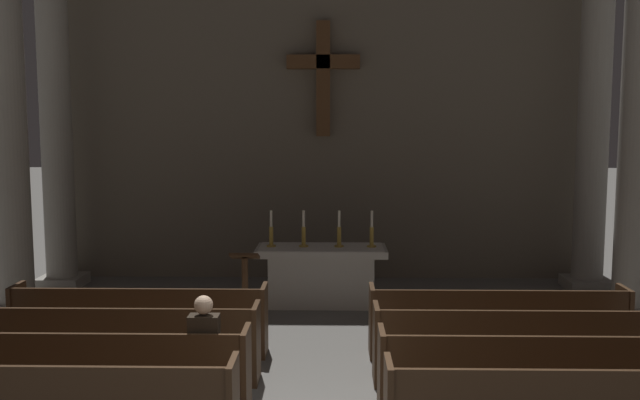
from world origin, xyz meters
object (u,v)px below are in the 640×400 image
Objects in this scene: pew_right_row_3 at (516,345)px; column_right_fourth at (593,130)px; lone_worshipper at (206,351)px; column_left_fourth at (56,130)px; column_right_third at (638,132)px; pew_right_row_2 at (540,374)px; pew_left_row_3 at (118,342)px; pew_left_row_4 at (140,320)px; candlestick_outer_left at (271,235)px; lectern at (245,290)px; candlestick_inner_right at (339,235)px; candlestick_outer_right at (372,236)px; altar at (321,274)px; candlestick_inner_left at (304,235)px; pew_right_row_4 at (497,322)px; column_left_third at (9,132)px; pew_left_row_2 at (90,371)px.

column_right_fourth is at bearing 62.13° from pew_right_row_3.
column_left_fourth is at bearing 123.33° from lone_worshipper.
pew_right_row_2 is at bearing -123.37° from column_right_third.
pew_left_row_3 is 1.00× the size of pew_left_row_4.
pew_right_row_3 is 0.56× the size of column_left_fourth.
column_left_fourth is at bearing 123.50° from pew_left_row_4.
lone_worshipper is (-6.10, -5.77, -2.26)m from column_right_fourth.
pew_left_row_4 is 3.10m from candlestick_outer_left.
pew_left_row_4 is 2.95× the size of lectern.
candlestick_inner_right is at bearing -13.60° from column_left_fourth.
candlestick_inner_right is at bearing 180.00° from candlestick_outer_right.
altar is 1.91× the size of lectern.
candlestick_outer_right reaches higher than pew_right_row_2.
pew_left_row_4 is at bearing -141.35° from candlestick_outer_right.
candlestick_outer_left and candlestick_inner_left have the same top height.
altar is 3.57× the size of candlestick_inner_right.
pew_right_row_3 is 1.55× the size of altar.
candlestick_outer_left is at bearing 141.35° from pew_right_row_4.
candlestick_outer_left is 4.54m from lone_worshipper.
column_left_third is at bearing -172.45° from altar.
column_left_fourth is 5.27× the size of lectern.
column_left_third is 5.01m from candlestick_inner_left.
pew_right_row_2 is 1.00× the size of pew_right_row_4.
candlestick_inner_left is 0.60m from candlestick_inner_right.
pew_right_row_4 is 3.80m from lectern.
candlestick_inner_left reaches higher than pew_left_row_2.
lectern is at bearing -125.31° from candlestick_inner_left.
candlestick_outer_left reaches higher than pew_left_row_3.
altar is at bearing 7.55° from column_left_third.
column_left_third reaches higher than lectern.
pew_right_row_3 is (4.78, 0.00, 0.00)m from pew_left_row_3.
candlestick_inner_right is (-4.65, 0.66, -1.75)m from column_right_third.
pew_right_row_2 is at bearing -113.76° from column_right_fourth.
candlestick_outer_right is (0.85, 0.00, 0.67)m from altar.
candlestick_outer_left reaches higher than pew_right_row_4.
column_left_third is at bearing -171.96° from candlestick_inner_left.
pew_right_row_2 is at bearing -43.30° from lectern.
candlestick_outer_right is 2.42m from lectern.
pew_right_row_4 is 5.52× the size of candlestick_outer_left.
pew_left_row_4 is 7.98m from column_right_third.
candlestick_inner_left is 1.00× the size of candlestick_outer_right.
candlestick_outer_right is at bearing 0.00° from candlestick_inner_left.
column_left_third is (-2.56, 2.91, 2.48)m from pew_left_row_3.
column_right_third is at bearing 14.78° from pew_left_row_4.
candlestick_inner_right is (2.69, 4.54, 0.73)m from pew_left_row_2.
column_right_third is at bearing 27.88° from pew_left_row_2.
pew_right_row_3 is at bearing 14.77° from lone_worshipper.
column_right_third is at bearing 37.14° from pew_right_row_4.
column_left_third reaches higher than candlestick_outer_right.
column_left_fourth reaches higher than lone_worshipper.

